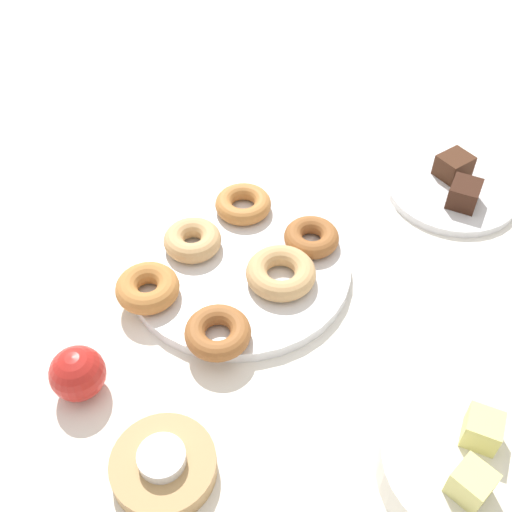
{
  "coord_description": "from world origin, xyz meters",
  "views": [
    {
      "loc": [
        0.47,
        0.36,
        0.64
      ],
      "look_at": [
        0.0,
        0.03,
        0.05
      ],
      "focal_mm": 42.74,
      "sensor_mm": 36.0,
      "label": 1
    }
  ],
  "objects_px": {
    "cake_plate": "(452,191)",
    "melon_chunk_left": "(482,429)",
    "donut_plate": "(239,266)",
    "apple": "(78,373)",
    "brownie_near": "(454,166)",
    "donut_5": "(243,204)",
    "donut_4": "(218,333)",
    "donut_3": "(148,288)",
    "tealight": "(162,458)",
    "fruit_bowl": "(461,470)",
    "melon_chunk_right": "(472,483)",
    "donut_0": "(281,273)",
    "donut_1": "(311,237)",
    "brownie_far": "(464,194)",
    "donut_2": "(192,240)",
    "candle_holder": "(164,466)"
  },
  "relations": [
    {
      "from": "donut_1",
      "to": "donut_5",
      "type": "relative_size",
      "value": 0.93
    },
    {
      "from": "donut_5",
      "to": "brownie_far",
      "type": "distance_m",
      "value": 0.34
    },
    {
      "from": "cake_plate",
      "to": "brownie_near",
      "type": "bearing_deg",
      "value": -153.43
    },
    {
      "from": "cake_plate",
      "to": "apple",
      "type": "height_order",
      "value": "apple"
    },
    {
      "from": "donut_2",
      "to": "donut_3",
      "type": "bearing_deg",
      "value": 5.39
    },
    {
      "from": "brownie_near",
      "to": "donut_5",
      "type": "bearing_deg",
      "value": -38.87
    },
    {
      "from": "donut_1",
      "to": "donut_plate",
      "type": "bearing_deg",
      "value": -35.18
    },
    {
      "from": "donut_0",
      "to": "tealight",
      "type": "distance_m",
      "value": 0.3
    },
    {
      "from": "donut_0",
      "to": "donut_5",
      "type": "xyz_separation_m",
      "value": [
        -0.09,
        -0.13,
        -0.0
      ]
    },
    {
      "from": "donut_3",
      "to": "tealight",
      "type": "height_order",
      "value": "donut_3"
    },
    {
      "from": "donut_plate",
      "to": "donut_4",
      "type": "bearing_deg",
      "value": 25.87
    },
    {
      "from": "donut_5",
      "to": "apple",
      "type": "height_order",
      "value": "apple"
    },
    {
      "from": "donut_1",
      "to": "donut_3",
      "type": "bearing_deg",
      "value": -30.63
    },
    {
      "from": "donut_2",
      "to": "melon_chunk_left",
      "type": "distance_m",
      "value": 0.45
    },
    {
      "from": "brownie_far",
      "to": "donut_3",
      "type": "bearing_deg",
      "value": -31.65
    },
    {
      "from": "tealight",
      "to": "donut_0",
      "type": "bearing_deg",
      "value": -171.06
    },
    {
      "from": "brownie_far",
      "to": "melon_chunk_left",
      "type": "height_order",
      "value": "melon_chunk_left"
    },
    {
      "from": "donut_2",
      "to": "fruit_bowl",
      "type": "distance_m",
      "value": 0.46
    },
    {
      "from": "donut_3",
      "to": "apple",
      "type": "height_order",
      "value": "apple"
    },
    {
      "from": "fruit_bowl",
      "to": "brownie_far",
      "type": "bearing_deg",
      "value": -157.77
    },
    {
      "from": "melon_chunk_right",
      "to": "donut_2",
      "type": "bearing_deg",
      "value": -105.01
    },
    {
      "from": "fruit_bowl",
      "to": "melon_chunk_right",
      "type": "xyz_separation_m",
      "value": [
        0.03,
        0.01,
        0.04
      ]
    },
    {
      "from": "donut_3",
      "to": "donut_5",
      "type": "bearing_deg",
      "value": 179.66
    },
    {
      "from": "donut_1",
      "to": "brownie_far",
      "type": "xyz_separation_m",
      "value": [
        -0.22,
        0.14,
        -0.0
      ]
    },
    {
      "from": "donut_1",
      "to": "donut_5",
      "type": "bearing_deg",
      "value": -90.46
    },
    {
      "from": "donut_4",
      "to": "donut_3",
      "type": "bearing_deg",
      "value": -91.1
    },
    {
      "from": "cake_plate",
      "to": "melon_chunk_left",
      "type": "xyz_separation_m",
      "value": [
        0.41,
        0.2,
        0.06
      ]
    },
    {
      "from": "donut_4",
      "to": "cake_plate",
      "type": "relative_size",
      "value": 0.41
    },
    {
      "from": "donut_3",
      "to": "tealight",
      "type": "bearing_deg",
      "value": 46.27
    },
    {
      "from": "donut_plate",
      "to": "apple",
      "type": "distance_m",
      "value": 0.27
    },
    {
      "from": "donut_0",
      "to": "apple",
      "type": "relative_size",
      "value": 1.45
    },
    {
      "from": "donut_2",
      "to": "tealight",
      "type": "distance_m",
      "value": 0.33
    },
    {
      "from": "donut_3",
      "to": "donut_0",
      "type": "bearing_deg",
      "value": 134.45
    },
    {
      "from": "donut_3",
      "to": "brownie_near",
      "type": "height_order",
      "value": "brownie_near"
    },
    {
      "from": "brownie_far",
      "to": "melon_chunk_left",
      "type": "relative_size",
      "value": 1.42
    },
    {
      "from": "donut_0",
      "to": "cake_plate",
      "type": "bearing_deg",
      "value": 161.4
    },
    {
      "from": "fruit_bowl",
      "to": "melon_chunk_left",
      "type": "height_order",
      "value": "melon_chunk_left"
    },
    {
      "from": "donut_0",
      "to": "tealight",
      "type": "height_order",
      "value": "donut_0"
    },
    {
      "from": "brownie_near",
      "to": "melon_chunk_left",
      "type": "distance_m",
      "value": 0.49
    },
    {
      "from": "apple",
      "to": "donut_4",
      "type": "bearing_deg",
      "value": 146.43
    },
    {
      "from": "brownie_far",
      "to": "apple",
      "type": "height_order",
      "value": "apple"
    },
    {
      "from": "cake_plate",
      "to": "melon_chunk_right",
      "type": "relative_size",
      "value": 5.75
    },
    {
      "from": "cake_plate",
      "to": "apple",
      "type": "bearing_deg",
      "value": -19.63
    },
    {
      "from": "brownie_far",
      "to": "donut_5",
      "type": "bearing_deg",
      "value": -50.28
    },
    {
      "from": "donut_4",
      "to": "apple",
      "type": "bearing_deg",
      "value": -33.57
    },
    {
      "from": "donut_1",
      "to": "candle_holder",
      "type": "relative_size",
      "value": 0.69
    },
    {
      "from": "fruit_bowl",
      "to": "donut_1",
      "type": "bearing_deg",
      "value": -122.44
    },
    {
      "from": "donut_3",
      "to": "cake_plate",
      "type": "xyz_separation_m",
      "value": [
        -0.46,
        0.24,
        -0.03
      ]
    },
    {
      "from": "candle_holder",
      "to": "apple",
      "type": "bearing_deg",
      "value": -97.69
    },
    {
      "from": "donut_plate",
      "to": "brownie_near",
      "type": "relative_size",
      "value": 6.21
    }
  ]
}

